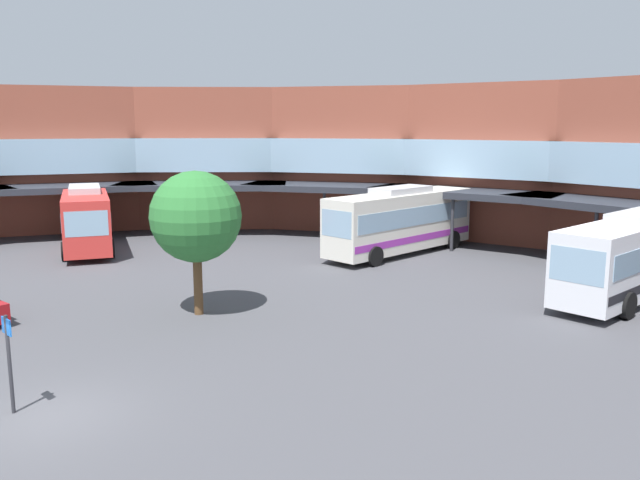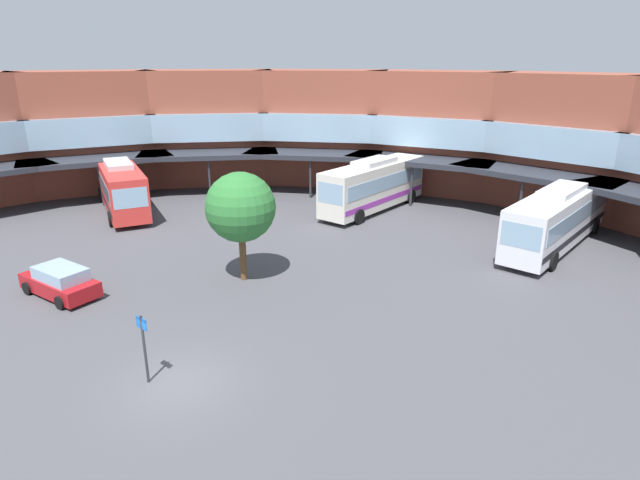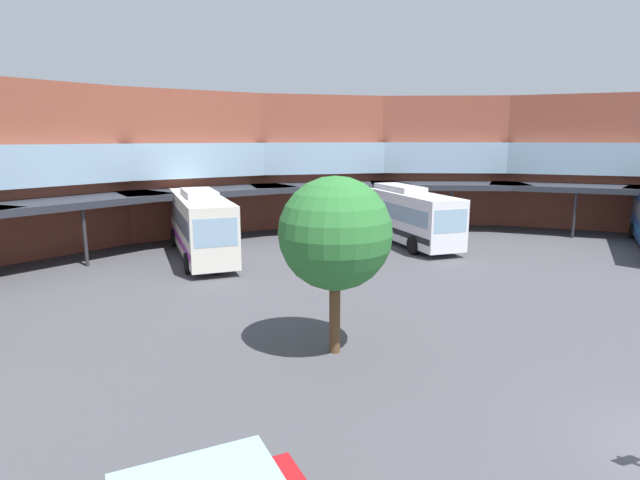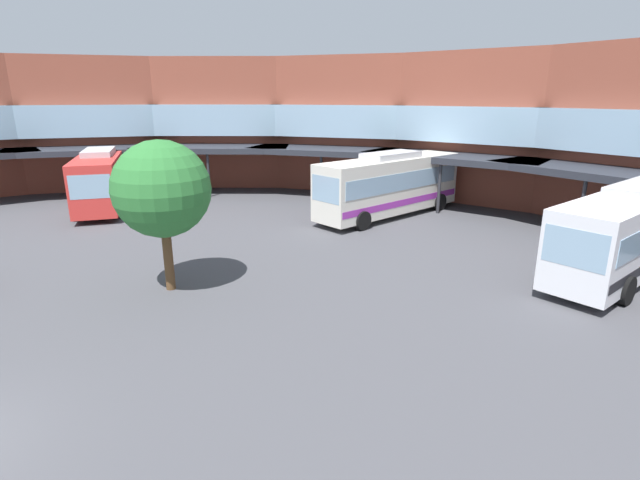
{
  "view_description": "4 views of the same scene",
  "coord_description": "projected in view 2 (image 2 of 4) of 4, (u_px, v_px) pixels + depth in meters",
  "views": [
    {
      "loc": [
        14.89,
        -9.58,
        7.61
      ],
      "look_at": [
        0.53,
        12.05,
        2.98
      ],
      "focal_mm": 36.83,
      "sensor_mm": 36.0,
      "label": 1
    },
    {
      "loc": [
        12.2,
        -12.41,
        11.31
      ],
      "look_at": [
        -1.01,
        13.4,
        1.23
      ],
      "focal_mm": 29.81,
      "sensor_mm": 36.0,
      "label": 2
    },
    {
      "loc": [
        -12.36,
        -4.09,
        6.95
      ],
      "look_at": [
        -1.37,
        13.03,
        2.88
      ],
      "focal_mm": 28.83,
      "sensor_mm": 36.0,
      "label": 3
    },
    {
      "loc": [
        11.87,
        -1.84,
        7.36
      ],
      "look_at": [
        0.36,
        13.9,
        1.49
      ],
      "focal_mm": 27.3,
      "sensor_mm": 36.0,
      "label": 4
    }
  ],
  "objects": [
    {
      "name": "ground_plane",
      "position": [
        178.0,
        383.0,
        19.39
      ],
      "size": [
        117.64,
        117.64,
        0.0
      ],
      "primitive_type": "plane",
      "color": "#47474C"
    },
    {
      "name": "bus_3",
      "position": [
        121.0,
        186.0,
        40.24
      ],
      "size": [
        10.28,
        8.56,
        3.85
      ],
      "rotation": [
        0.0,
        0.0,
        5.64
      ],
      "color": "red",
      "rests_on": "ground"
    },
    {
      "name": "stop_sign_post",
      "position": [
        144.0,
        342.0,
        18.92
      ],
      "size": [
        0.59,
        0.17,
        2.7
      ],
      "color": "#2D2D33",
      "rests_on": "ground"
    },
    {
      "name": "plaza_tree",
      "position": [
        241.0,
        208.0,
        27.14
      ],
      "size": [
        3.63,
        3.63,
        5.8
      ],
      "color": "brown",
      "rests_on": "ground"
    },
    {
      "name": "station_building",
      "position": [
        399.0,
        148.0,
        37.71
      ],
      "size": [
        73.45,
        33.67,
        10.12
      ],
      "color": "brown",
      "rests_on": "ground"
    },
    {
      "name": "parked_car",
      "position": [
        60.0,
        282.0,
        26.26
      ],
      "size": [
        4.59,
        2.46,
        1.53
      ],
      "rotation": [
        0.0,
        0.0,
        3.01
      ],
      "color": "#A51419",
      "rests_on": "ground"
    },
    {
      "name": "bus_2",
      "position": [
        558.0,
        217.0,
        32.74
      ],
      "size": [
        5.29,
        12.67,
        3.78
      ],
      "rotation": [
        0.0,
        0.0,
        4.48
      ],
      "color": "white",
      "rests_on": "ground"
    },
    {
      "name": "bus_1",
      "position": [
        373.0,
        185.0,
        40.46
      ],
      "size": [
        4.64,
        11.07,
        3.97
      ],
      "rotation": [
        0.0,
        0.0,
        4.5
      ],
      "color": "silver",
      "rests_on": "ground"
    }
  ]
}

